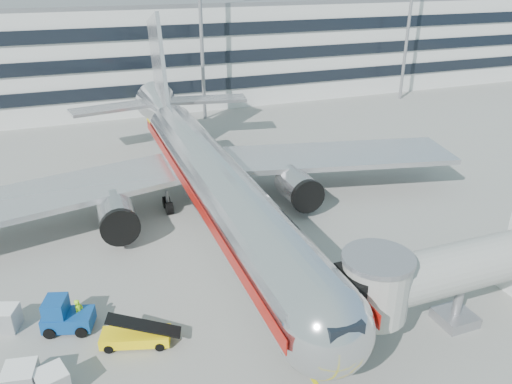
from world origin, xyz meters
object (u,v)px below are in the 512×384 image
object	(u,v)px
cargo_container_left	(22,381)
cargo_container_right	(6,318)
baggage_tug	(65,316)
cargo_container_front	(52,384)
main_jet	(207,172)
ramp_worker	(79,313)
belt_loader	(136,336)

from	to	relation	value
cargo_container_left	cargo_container_right	world-z (taller)	cargo_container_left
baggage_tug	cargo_container_front	bearing A→B (deg)	-98.01
baggage_tug	cargo_container_right	distance (m)	3.66
main_jet	baggage_tug	size ratio (longest dim) A/B	15.36
cargo_container_front	ramp_worker	distance (m)	5.66
cargo_container_left	main_jet	bearing A→B (deg)	48.11
baggage_tug	cargo_container_right	xyz separation A→B (m)	(-3.40, 1.34, -0.21)
baggage_tug	cargo_container_left	bearing A→B (deg)	-115.81
main_jet	ramp_worker	world-z (taller)	main_jet
main_jet	belt_loader	xyz separation A→B (m)	(-8.59, -14.62, -3.66)
cargo_container_front	main_jet	bearing A→B (deg)	52.37
baggage_tug	ramp_worker	size ratio (longest dim) A/B	1.74
baggage_tug	cargo_container_left	world-z (taller)	baggage_tug
cargo_container_left	ramp_worker	bearing A→B (deg)	56.33
cargo_container_right	cargo_container_front	world-z (taller)	cargo_container_front
belt_loader	cargo_container_left	xyz separation A→B (m)	(-6.09, -1.76, 0.29)
cargo_container_left	ramp_worker	distance (m)	5.63
belt_loader	main_jet	bearing A→B (deg)	59.56
baggage_tug	cargo_container_front	distance (m)	5.45
cargo_container_right	ramp_worker	bearing A→B (deg)	-17.10
belt_loader	cargo_container_right	distance (m)	8.39
belt_loader	ramp_worker	world-z (taller)	belt_loader
cargo_container_left	cargo_container_right	distance (m)	6.10
cargo_container_right	baggage_tug	bearing A→B (deg)	-21.50
cargo_container_left	cargo_container_front	size ratio (longest dim) A/B	0.98
cargo_container_right	ramp_worker	size ratio (longest dim) A/B	0.95
main_jet	cargo_container_left	distance (m)	22.26
belt_loader	ramp_worker	xyz separation A→B (m)	(-2.97, 2.93, 0.37)
baggage_tug	cargo_container_front	world-z (taller)	baggage_tug
cargo_container_right	cargo_container_front	size ratio (longest dim) A/B	0.94
ramp_worker	cargo_container_left	bearing A→B (deg)	-178.16
belt_loader	cargo_container_right	world-z (taller)	belt_loader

